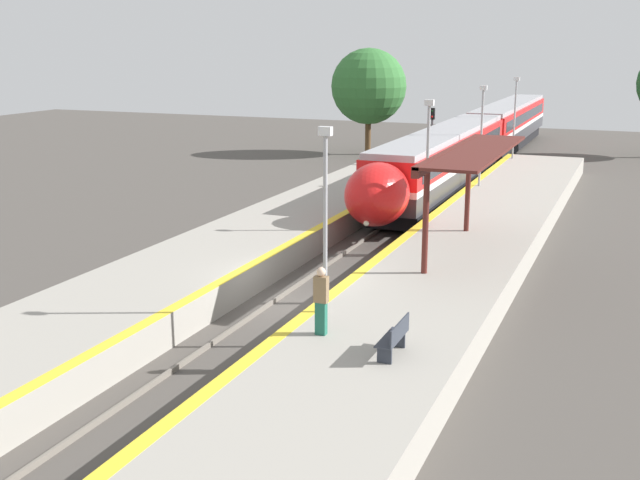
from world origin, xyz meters
TOP-DOWN VIEW (x-y plane):
  - ground_plane at (0.00, 0.00)m, footprint 120.00×120.00m
  - rail_left at (-0.72, 0.00)m, footprint 0.08×90.00m
  - rail_right at (0.72, 0.00)m, footprint 0.08×90.00m
  - train at (0.00, 29.88)m, footprint 2.79×45.89m
  - platform_right at (4.15, 0.00)m, footprint 4.93×64.00m
  - platform_left at (-4.09, 0.00)m, footprint 4.82×64.00m
  - platform_bench at (5.06, -5.32)m, footprint 0.44×1.49m
  - person_waiting at (2.86, -4.65)m, footprint 0.36×0.24m
  - railway_signal at (-1.98, 25.43)m, footprint 0.28×0.28m
  - lamppost_near at (2.29, -2.96)m, footprint 0.36×0.20m
  - lamppost_mid at (2.29, 8.01)m, footprint 0.36×0.20m
  - lamppost_far at (2.29, 18.98)m, footprint 0.36×0.20m
  - lamppost_farthest at (2.29, 29.95)m, footprint 0.36×0.20m
  - station_canopy at (4.44, 5.18)m, footprint 2.02×9.55m
  - background_tree_left at (-9.49, 35.36)m, footprint 5.69×5.69m

SIDE VIEW (x-z plane):
  - ground_plane at x=0.00m, z-range 0.00..0.00m
  - rail_left at x=-0.72m, z-range 0.00..0.15m
  - rail_right at x=0.72m, z-range 0.00..0.15m
  - platform_right at x=4.15m, z-range 0.00..1.04m
  - platform_left at x=-4.09m, z-range 0.00..1.04m
  - platform_bench at x=5.06m, z-range 1.06..1.95m
  - person_waiting at x=2.86m, z-range 1.08..2.90m
  - train at x=0.00m, z-range 0.28..4.01m
  - railway_signal at x=-1.98m, z-range 0.49..5.00m
  - lamppost_near at x=2.29m, z-range 1.42..6.65m
  - lamppost_mid at x=2.29m, z-range 1.42..6.65m
  - lamppost_far at x=2.29m, z-range 1.42..6.65m
  - lamppost_farthest at x=2.29m, z-range 1.42..6.65m
  - station_canopy at x=4.44m, z-range 2.64..6.38m
  - background_tree_left at x=-9.49m, z-range 1.14..9.15m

